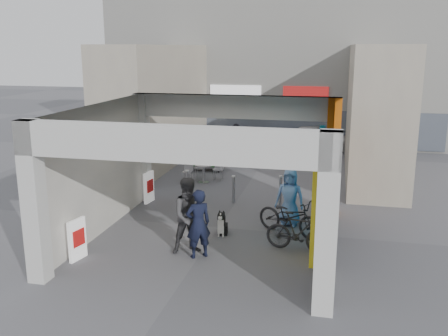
% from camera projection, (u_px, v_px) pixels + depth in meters
% --- Properties ---
extents(ground, '(90.00, 90.00, 0.00)m').
position_uv_depth(ground, '(219.00, 227.00, 13.95)').
color(ground, '#59585D').
rests_on(ground, ground).
extents(arcade_canopy, '(6.40, 6.45, 6.40)m').
position_uv_depth(arcade_canopy, '(232.00, 154.00, 12.51)').
color(arcade_canopy, '#BABAB5').
rests_on(arcade_canopy, ground).
extents(far_building, '(18.00, 4.08, 8.00)m').
position_uv_depth(far_building, '(280.00, 65.00, 26.26)').
color(far_building, white).
rests_on(far_building, ground).
extents(plaza_bldg_left, '(2.00, 9.00, 5.00)m').
position_uv_depth(plaza_bldg_left, '(158.00, 105.00, 21.44)').
color(plaza_bldg_left, '#A79E8A').
rests_on(plaza_bldg_left, ground).
extents(plaza_bldg_right, '(2.00, 9.00, 5.00)m').
position_uv_depth(plaza_bldg_right, '(375.00, 110.00, 19.49)').
color(plaza_bldg_right, '#A79E8A').
rests_on(plaza_bldg_right, ground).
extents(bollard_left, '(0.09, 0.09, 0.94)m').
position_uv_depth(bollard_left, '(187.00, 184.00, 16.56)').
color(bollard_left, gray).
rests_on(bollard_left, ground).
extents(bollard_center, '(0.09, 0.09, 0.88)m').
position_uv_depth(bollard_center, '(234.00, 190.00, 16.07)').
color(bollard_center, gray).
rests_on(bollard_center, ground).
extents(bollard_right, '(0.09, 0.09, 0.98)m').
position_uv_depth(bollard_right, '(280.00, 191.00, 15.70)').
color(bollard_right, gray).
rests_on(bollard_right, ground).
extents(advert_board_near, '(0.20, 0.55, 1.00)m').
position_uv_depth(advert_board_near, '(77.00, 239.00, 11.75)').
color(advert_board_near, white).
rests_on(advert_board_near, ground).
extents(advert_board_far, '(0.16, 0.56, 1.00)m').
position_uv_depth(advert_board_far, '(149.00, 187.00, 16.12)').
color(advert_board_far, white).
rests_on(advert_board_far, ground).
extents(cafe_set, '(1.36, 1.10, 0.82)m').
position_uv_depth(cafe_set, '(202.00, 173.00, 18.79)').
color(cafe_set, '#A7A7AC').
rests_on(cafe_set, ground).
extents(produce_stand, '(1.27, 0.69, 0.84)m').
position_uv_depth(produce_stand, '(207.00, 162.00, 20.35)').
color(produce_stand, black).
rests_on(produce_stand, ground).
extents(crate_stack, '(0.50, 0.42, 0.56)m').
position_uv_depth(crate_stack, '(270.00, 159.00, 21.23)').
color(crate_stack, '#1D601B').
rests_on(crate_stack, ground).
extents(border_collie, '(0.26, 0.51, 0.71)m').
position_uv_depth(border_collie, '(222.00, 225.00, 13.34)').
color(border_collie, black).
rests_on(border_collie, ground).
extents(man_with_dog, '(0.73, 0.69, 1.68)m').
position_uv_depth(man_with_dog, '(198.00, 224.00, 11.81)').
color(man_with_dog, black).
rests_on(man_with_dog, ground).
extents(man_back_turned, '(1.15, 1.08, 1.88)m').
position_uv_depth(man_back_turned, '(190.00, 216.00, 12.08)').
color(man_back_turned, '#39393B').
rests_on(man_back_turned, ground).
extents(man_elderly, '(0.85, 0.60, 1.63)m').
position_uv_depth(man_elderly, '(290.00, 197.00, 13.98)').
color(man_elderly, '#638AC1').
rests_on(man_elderly, ground).
extents(man_crates, '(1.16, 0.84, 1.83)m').
position_uv_depth(man_crates, '(236.00, 145.00, 20.83)').
color(man_crates, black).
rests_on(man_crates, ground).
extents(bicycle_front, '(2.00, 1.42, 1.00)m').
position_uv_depth(bicycle_front, '(290.00, 216.00, 13.35)').
color(bicycle_front, black).
rests_on(bicycle_front, ground).
extents(bicycle_rear, '(1.72, 0.80, 1.00)m').
position_uv_depth(bicycle_rear, '(298.00, 232.00, 12.22)').
color(bicycle_rear, black).
rests_on(bicycle_rear, ground).
extents(white_van, '(3.90, 2.16, 1.26)m').
position_uv_depth(white_van, '(320.00, 138.00, 24.14)').
color(white_van, silver).
rests_on(white_van, ground).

